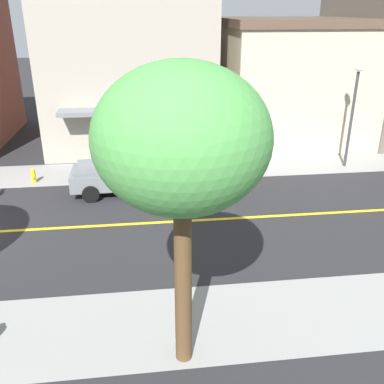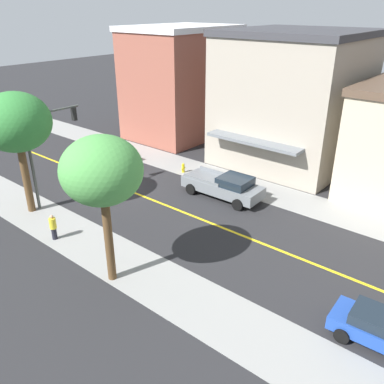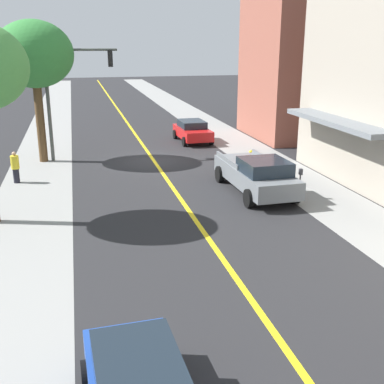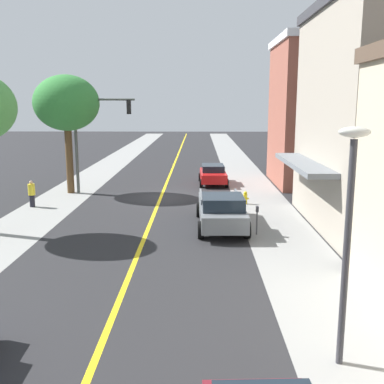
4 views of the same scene
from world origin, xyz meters
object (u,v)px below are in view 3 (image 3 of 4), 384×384
red_sedan_left_curb (192,131)px  grey_pickup_truck (257,174)px  street_tree_left_near (34,55)px  parking_meter (300,179)px  pedestrian_yellow_shirt (15,167)px  fire_hydrant (251,157)px  traffic_light_mast (68,84)px

red_sedan_left_curb → grey_pickup_truck: size_ratio=0.71×
street_tree_left_near → parking_meter: 16.02m
red_sedan_left_curb → street_tree_left_near: bearing=-71.7°
red_sedan_left_curb → pedestrian_yellow_shirt: bearing=-55.7°
street_tree_left_near → grey_pickup_truck: size_ratio=1.33×
fire_hydrant → red_sedan_left_curb: bearing=-75.8°
parking_meter → red_sedan_left_curb: (1.64, -13.50, -0.13)m
red_sedan_left_curb → pedestrian_yellow_shirt: pedestrian_yellow_shirt is taller
grey_pickup_truck → pedestrian_yellow_shirt: bearing=-113.0°
grey_pickup_truck → parking_meter: bearing=51.8°
grey_pickup_truck → red_sedan_left_curb: bearing=179.0°
traffic_light_mast → pedestrian_yellow_shirt: size_ratio=4.22×
fire_hydrant → parking_meter: (0.12, 6.56, 0.51)m
parking_meter → traffic_light_mast: bearing=-45.4°
fire_hydrant → grey_pickup_truck: grey_pickup_truck is taller
red_sedan_left_curb → pedestrian_yellow_shirt: size_ratio=2.66×
pedestrian_yellow_shirt → grey_pickup_truck: bearing=-175.3°
pedestrian_yellow_shirt → traffic_light_mast: bearing=-96.2°
street_tree_left_near → red_sedan_left_curb: (-9.83, -3.55, -5.22)m
fire_hydrant → red_sedan_left_curb: (1.76, -6.94, 0.38)m
fire_hydrant → grey_pickup_truck: (1.72, 5.35, 0.51)m
street_tree_left_near → parking_meter: size_ratio=5.79×
parking_meter → grey_pickup_truck: bearing=-37.1°
pedestrian_yellow_shirt → red_sedan_left_curb: bearing=-117.6°
street_tree_left_near → pedestrian_yellow_shirt: bearing=76.1°
parking_meter → grey_pickup_truck: 2.00m
parking_meter → traffic_light_mast: (9.78, -9.91, 3.50)m
traffic_light_mast → red_sedan_left_curb: traffic_light_mast is taller
traffic_light_mast → red_sedan_left_curb: (-8.15, -3.60, -3.63)m
fire_hydrant → parking_meter: bearing=88.9°
red_sedan_left_curb → grey_pickup_truck: (-0.04, 12.30, 0.13)m
parking_meter → traffic_light_mast: size_ratio=0.20×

